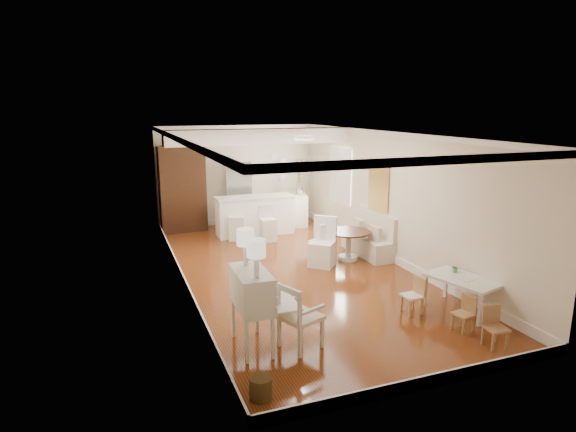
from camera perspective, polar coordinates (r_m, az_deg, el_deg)
room at (r=9.80m, az=0.26°, el=5.04°), size 9.00×9.04×2.82m
secretary_bureau at (r=6.80m, az=-4.31°, el=-11.01°), size 0.91×0.93×1.14m
gustavian_armchair at (r=6.83m, az=1.52°, el=-11.70°), size 0.71×0.71×0.95m
wicker_basket at (r=5.92m, az=-3.26°, el=-19.68°), size 0.34×0.34×0.27m
kids_table at (r=8.54m, az=19.89°, el=-8.72°), size 0.97×1.28×0.57m
kids_chair_a at (r=7.84m, az=20.04°, el=-10.79°), size 0.31×0.31×0.55m
kids_chair_b at (r=8.20m, az=14.53°, el=-9.07°), size 0.31×0.31×0.62m
kids_chair_c at (r=7.49m, az=23.41°, el=-12.03°), size 0.32×0.32×0.60m
banquette at (r=11.08m, az=9.41°, el=-2.08°), size 0.52×1.60×0.98m
dining_table at (r=10.69m, az=7.17°, el=-3.47°), size 1.13×1.13×0.65m
slip_chair_near at (r=10.17m, az=4.08°, el=-3.11°), size 0.71×0.71×1.04m
slip_chair_far at (r=10.54m, az=3.92°, el=-3.02°), size 0.52×0.53×0.87m
breakfast_counter at (r=12.67m, az=-3.94°, el=0.08°), size 2.05×0.65×1.03m
bar_stool_left at (r=12.21m, az=-6.14°, el=-0.61°), size 0.48×0.48×0.97m
bar_stool_right at (r=12.03m, az=-2.42°, el=-0.89°), size 0.37×0.37×0.91m
pantry_cabinet at (r=13.24m, az=-12.41°, el=3.16°), size 1.20×0.60×2.30m
fridge at (r=13.64m, az=-4.42°, el=2.64°), size 0.75×0.65×1.80m
sideboard at (r=13.72m, az=1.31°, el=0.79°), size 0.64×1.00×0.88m
pencil_cup at (r=8.67m, az=19.15°, el=-6.04°), size 0.14×0.14×0.08m
branch_vase at (r=13.61m, az=1.35°, el=2.96°), size 0.21×0.21×0.18m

